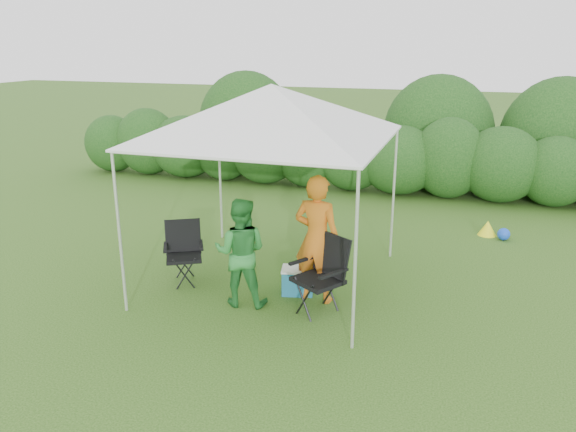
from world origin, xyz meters
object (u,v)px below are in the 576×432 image
(canopy, at_px, (271,112))
(chair_left, at_px, (184,248))
(woman, at_px, (241,252))
(chair_right, at_px, (324,270))
(cooler, at_px, (298,281))
(man, at_px, (317,239))

(canopy, height_order, chair_left, canopy)
(chair_left, height_order, woman, woman)
(woman, bearing_deg, chair_left, -31.48)
(canopy, height_order, chair_right, canopy)
(chair_right, bearing_deg, woman, -139.80)
(cooler, bearing_deg, woman, -152.58)
(canopy, bearing_deg, man, -27.43)
(chair_left, xyz_separation_m, man, (2.00, -0.00, 0.36))
(man, bearing_deg, canopy, -19.49)
(chair_left, height_order, man, man)
(man, relative_size, cooler, 3.45)
(canopy, relative_size, woman, 2.12)
(chair_right, bearing_deg, cooler, 172.73)
(canopy, relative_size, cooler, 6.15)
(chair_right, bearing_deg, man, 153.48)
(woman, bearing_deg, chair_right, 177.64)
(cooler, bearing_deg, chair_right, -53.31)
(man, height_order, woman, man)
(chair_right, xyz_separation_m, man, (-0.17, 0.29, 0.30))
(chair_left, relative_size, woman, 0.61)
(canopy, distance_m, chair_right, 2.22)
(woman, distance_m, cooler, 0.98)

